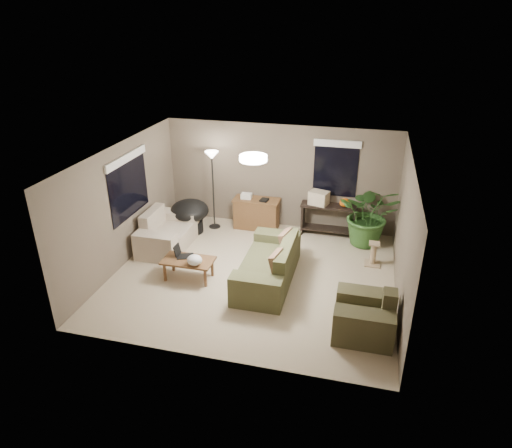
% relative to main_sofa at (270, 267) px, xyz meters
% --- Properties ---
extents(room_shell, '(5.50, 5.50, 5.50)m').
position_rel_main_sofa_xyz_m(room_shell, '(-0.35, 0.09, 0.96)').
color(room_shell, '#BEAA8D').
rests_on(room_shell, ground).
extents(main_sofa, '(0.95, 2.20, 0.85)m').
position_rel_main_sofa_xyz_m(main_sofa, '(0.00, 0.00, 0.00)').
color(main_sofa, '#484A2C').
rests_on(main_sofa, ground).
extents(throw_pillows, '(0.33, 1.39, 0.47)m').
position_rel_main_sofa_xyz_m(throw_pillows, '(0.26, 0.00, 0.36)').
color(throw_pillows, '#8C7251').
rests_on(throw_pillows, main_sofa).
extents(loveseat, '(0.90, 1.60, 0.85)m').
position_rel_main_sofa_xyz_m(loveseat, '(-2.56, 0.83, 0.00)').
color(loveseat, beige).
rests_on(loveseat, ground).
extents(armchair, '(0.95, 1.00, 0.85)m').
position_rel_main_sofa_xyz_m(armchair, '(1.86, -1.20, 0.00)').
color(armchair, '#46432A').
rests_on(armchair, ground).
extents(coffee_table, '(1.00, 0.55, 0.42)m').
position_rel_main_sofa_xyz_m(coffee_table, '(-1.57, -0.33, 0.06)').
color(coffee_table, brown).
rests_on(coffee_table, ground).
extents(laptop, '(0.39, 0.34, 0.24)m').
position_rel_main_sofa_xyz_m(laptop, '(-1.73, -0.23, 0.19)').
color(laptop, black).
rests_on(laptop, coffee_table).
extents(plastic_bag, '(0.35, 0.32, 0.21)m').
position_rel_main_sofa_xyz_m(plastic_bag, '(-1.37, -0.48, 0.23)').
color(plastic_bag, white).
rests_on(plastic_bag, coffee_table).
extents(desk, '(1.10, 0.50, 0.75)m').
position_rel_main_sofa_xyz_m(desk, '(-0.84, 2.26, 0.08)').
color(desk, brown).
rests_on(desk, ground).
extents(desk_papers, '(0.68, 0.28, 0.12)m').
position_rel_main_sofa_xyz_m(desk_papers, '(-0.99, 2.25, 0.51)').
color(desk_papers, silver).
rests_on(desk_papers, desk).
extents(console_table, '(1.30, 0.40, 0.75)m').
position_rel_main_sofa_xyz_m(console_table, '(0.88, 2.32, 0.14)').
color(console_table, black).
rests_on(console_table, ground).
extents(pumpkin, '(0.32, 0.32, 0.20)m').
position_rel_main_sofa_xyz_m(pumpkin, '(1.23, 2.32, 0.56)').
color(pumpkin, orange).
rests_on(pumpkin, console_table).
extents(cardboard_box, '(0.49, 0.42, 0.31)m').
position_rel_main_sofa_xyz_m(cardboard_box, '(0.63, 2.32, 0.61)').
color(cardboard_box, beige).
rests_on(cardboard_box, console_table).
extents(papasan_chair, '(0.91, 0.91, 0.80)m').
position_rel_main_sofa_xyz_m(papasan_chair, '(-2.32, 1.67, 0.17)').
color(papasan_chair, black).
rests_on(papasan_chair, ground).
extents(floor_lamp, '(0.32, 0.32, 1.91)m').
position_rel_main_sofa_xyz_m(floor_lamp, '(-1.85, 2.06, 1.30)').
color(floor_lamp, black).
rests_on(floor_lamp, ground).
extents(ceiling_fixture, '(0.50, 0.50, 0.10)m').
position_rel_main_sofa_xyz_m(ceiling_fixture, '(-0.35, 0.09, 2.15)').
color(ceiling_fixture, white).
rests_on(ceiling_fixture, room_shell).
extents(houseplant, '(1.32, 1.47, 1.14)m').
position_rel_main_sofa_xyz_m(houseplant, '(1.81, 2.06, 0.28)').
color(houseplant, '#2D5923').
rests_on(houseplant, ground).
extents(cat_scratching_post, '(0.32, 0.32, 0.50)m').
position_rel_main_sofa_xyz_m(cat_scratching_post, '(1.95, 1.13, -0.08)').
color(cat_scratching_post, tan).
rests_on(cat_scratching_post, ground).
extents(window_left, '(0.05, 1.56, 1.33)m').
position_rel_main_sofa_xyz_m(window_left, '(-3.08, 0.39, 1.49)').
color(window_left, black).
rests_on(window_left, room_shell).
extents(window_back, '(1.06, 0.05, 1.33)m').
position_rel_main_sofa_xyz_m(window_back, '(0.95, 2.57, 1.49)').
color(window_back, black).
rests_on(window_back, room_shell).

